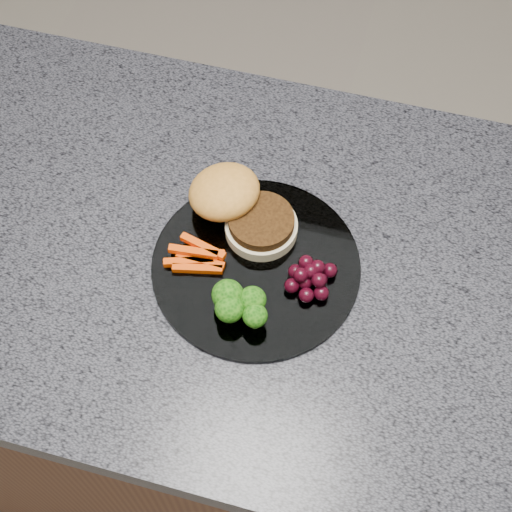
{
  "coord_description": "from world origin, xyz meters",
  "views": [
    {
      "loc": [
        0.13,
        -0.44,
        1.67
      ],
      "look_at": [
        0.01,
        -0.02,
        0.93
      ],
      "focal_mm": 50.0,
      "sensor_mm": 36.0,
      "label": 1
    }
  ],
  "objects": [
    {
      "name": "grape_bunch",
      "position": [
        0.08,
        -0.03,
        0.92
      ],
      "size": [
        0.06,
        0.06,
        0.03
      ],
      "rotation": [
        0.0,
        0.0,
        0.21
      ],
      "color": "black",
      "rests_on": "plate"
    },
    {
      "name": "broccoli",
      "position": [
        0.01,
        -0.09,
        0.93
      ],
      "size": [
        0.07,
        0.05,
        0.05
      ],
      "rotation": [
        0.0,
        0.0,
        -0.13
      ],
      "color": "#517F2E",
      "rests_on": "plate"
    },
    {
      "name": "island_cabinet",
      "position": [
        0.0,
        0.0,
        0.43
      ],
      "size": [
        1.2,
        0.6,
        0.86
      ],
      "primitive_type": "cube",
      "color": "#4F2F1B",
      "rests_on": "ground"
    },
    {
      "name": "burger",
      "position": [
        -0.03,
        0.05,
        0.93
      ],
      "size": [
        0.18,
        0.14,
        0.05
      ],
      "rotation": [
        0.0,
        0.0,
        -0.39
      ],
      "color": "beige",
      "rests_on": "plate"
    },
    {
      "name": "carrot_sticks",
      "position": [
        -0.06,
        -0.03,
        0.91
      ],
      "size": [
        0.08,
        0.05,
        0.02
      ],
      "rotation": [
        0.0,
        0.0,
        -0.17
      ],
      "color": "#E94303",
      "rests_on": "plate"
    },
    {
      "name": "plate",
      "position": [
        0.01,
        -0.02,
        0.9
      ],
      "size": [
        0.26,
        0.26,
        0.01
      ],
      "primitive_type": "cylinder",
      "color": "white",
      "rests_on": "countertop"
    },
    {
      "name": "countertop",
      "position": [
        0.0,
        0.0,
        0.88
      ],
      "size": [
        1.2,
        0.6,
        0.04
      ],
      "primitive_type": "cube",
      "color": "#44454E",
      "rests_on": "island_cabinet"
    }
  ]
}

